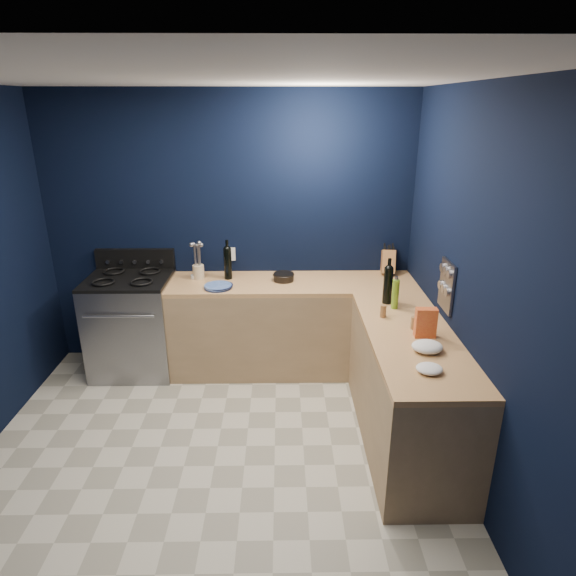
{
  "coord_description": "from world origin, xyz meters",
  "views": [
    {
      "loc": [
        0.49,
        -2.89,
        2.46
      ],
      "look_at": [
        0.55,
        1.0,
        1.0
      ],
      "focal_mm": 30.73,
      "sensor_mm": 36.0,
      "label": 1
    }
  ],
  "objects_px": {
    "utensil_crock": "(199,272)",
    "gas_range": "(133,326)",
    "plate_stack": "(218,287)",
    "knife_block": "(388,262)",
    "crouton_bag": "(426,323)"
  },
  "relations": [
    {
      "from": "utensil_crock",
      "to": "gas_range",
      "type": "bearing_deg",
      "value": -169.77
    },
    {
      "from": "gas_range",
      "to": "utensil_crock",
      "type": "height_order",
      "value": "utensil_crock"
    },
    {
      "from": "utensil_crock",
      "to": "knife_block",
      "type": "height_order",
      "value": "knife_block"
    },
    {
      "from": "plate_stack",
      "to": "knife_block",
      "type": "distance_m",
      "value": 1.66
    },
    {
      "from": "knife_block",
      "to": "crouton_bag",
      "type": "height_order",
      "value": "knife_block"
    },
    {
      "from": "crouton_bag",
      "to": "plate_stack",
      "type": "bearing_deg",
      "value": 149.64
    },
    {
      "from": "gas_range",
      "to": "plate_stack",
      "type": "relative_size",
      "value": 3.73
    },
    {
      "from": "plate_stack",
      "to": "knife_block",
      "type": "bearing_deg",
      "value": 14.01
    },
    {
      "from": "plate_stack",
      "to": "crouton_bag",
      "type": "distance_m",
      "value": 1.88
    },
    {
      "from": "gas_range",
      "to": "crouton_bag",
      "type": "relative_size",
      "value": 4.24
    },
    {
      "from": "gas_range",
      "to": "knife_block",
      "type": "bearing_deg",
      "value": 5.88
    },
    {
      "from": "knife_block",
      "to": "plate_stack",
      "type": "bearing_deg",
      "value": -159.13
    },
    {
      "from": "plate_stack",
      "to": "utensil_crock",
      "type": "distance_m",
      "value": 0.34
    },
    {
      "from": "gas_range",
      "to": "plate_stack",
      "type": "height_order",
      "value": "plate_stack"
    },
    {
      "from": "gas_range",
      "to": "plate_stack",
      "type": "xyz_separation_m",
      "value": [
        0.85,
        -0.15,
        0.46
      ]
    }
  ]
}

